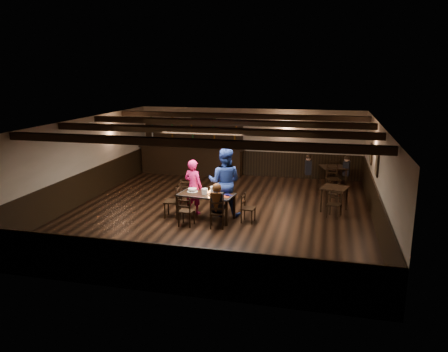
% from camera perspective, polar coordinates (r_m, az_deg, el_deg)
% --- Properties ---
extents(ground, '(10.00, 10.00, 0.00)m').
position_cam_1_polar(ground, '(13.17, -0.76, -4.78)').
color(ground, black).
rests_on(ground, ground).
extents(room_shell, '(9.02, 10.02, 2.71)m').
position_cam_1_polar(room_shell, '(12.76, -0.70, 2.72)').
color(room_shell, beige).
rests_on(room_shell, ground).
extents(dining_table, '(1.65, 0.96, 0.75)m').
position_cam_1_polar(dining_table, '(12.40, -2.30, -2.72)').
color(dining_table, black).
rests_on(dining_table, ground).
extents(chair_near_left, '(0.41, 0.40, 0.83)m').
position_cam_1_polar(chair_near_left, '(11.93, -5.07, -4.36)').
color(chair_near_left, black).
rests_on(chair_near_left, ground).
extents(chair_near_right, '(0.44, 0.43, 0.82)m').
position_cam_1_polar(chair_near_right, '(11.73, -0.93, -4.65)').
color(chair_near_right, black).
rests_on(chair_near_right, ground).
extents(chair_end_left, '(0.45, 0.47, 0.94)m').
position_cam_1_polar(chair_end_left, '(12.70, -6.43, -2.99)').
color(chair_end_left, black).
rests_on(chair_end_left, ground).
extents(chair_end_right, '(0.39, 0.41, 0.80)m').
position_cam_1_polar(chair_end_right, '(12.26, 2.88, -3.91)').
color(chair_end_right, black).
rests_on(chair_end_right, ground).
extents(chair_far_pushed, '(0.41, 0.39, 0.78)m').
position_cam_1_polar(chair_far_pushed, '(13.90, -5.06, -1.88)').
color(chair_far_pushed, black).
rests_on(chair_far_pushed, ground).
extents(woman_pink, '(0.68, 0.55, 1.63)m').
position_cam_1_polar(woman_pink, '(12.93, -4.03, -1.41)').
color(woman_pink, '#F91B9E').
rests_on(woman_pink, ground).
extents(man_blue, '(0.98, 0.77, 2.01)m').
position_cam_1_polar(man_blue, '(12.67, 0.07, -0.80)').
color(man_blue, navy).
rests_on(man_blue, ground).
extents(seated_person, '(0.33, 0.50, 0.81)m').
position_cam_1_polar(seated_person, '(11.68, -0.93, -2.95)').
color(seated_person, black).
rests_on(seated_person, ground).
extents(cake, '(0.31, 0.31, 0.10)m').
position_cam_1_polar(cake, '(12.63, -4.17, -1.86)').
color(cake, white).
rests_on(cake, dining_table).
extents(plate_stack_a, '(0.17, 0.17, 0.16)m').
position_cam_1_polar(plate_stack_a, '(12.34, -2.53, -2.01)').
color(plate_stack_a, white).
rests_on(plate_stack_a, dining_table).
extents(plate_stack_b, '(0.18, 0.18, 0.22)m').
position_cam_1_polar(plate_stack_b, '(12.35, -1.41, -1.86)').
color(plate_stack_b, white).
rests_on(plate_stack_b, dining_table).
extents(tea_light, '(0.05, 0.05, 0.06)m').
position_cam_1_polar(tea_light, '(12.40, -2.02, -2.22)').
color(tea_light, '#A5A8AD').
rests_on(tea_light, dining_table).
extents(salt_shaker, '(0.04, 0.04, 0.10)m').
position_cam_1_polar(salt_shaker, '(12.22, -1.09, -2.31)').
color(salt_shaker, silver).
rests_on(salt_shaker, dining_table).
extents(pepper_shaker, '(0.04, 0.04, 0.09)m').
position_cam_1_polar(pepper_shaker, '(12.11, -0.84, -2.48)').
color(pepper_shaker, '#A5A8AD').
rests_on(pepper_shaker, dining_table).
extents(drink_glass, '(0.07, 0.07, 0.11)m').
position_cam_1_polar(drink_glass, '(12.40, -0.64, -2.05)').
color(drink_glass, silver).
rests_on(drink_glass, dining_table).
extents(menu_red, '(0.38, 0.30, 0.00)m').
position_cam_1_polar(menu_red, '(12.14, -0.14, -2.66)').
color(menu_red, '#992B10').
rests_on(menu_red, dining_table).
extents(menu_blue, '(0.31, 0.30, 0.00)m').
position_cam_1_polar(menu_blue, '(12.27, 0.46, -2.48)').
color(menu_blue, '#0F0E4A').
rests_on(menu_blue, dining_table).
extents(bar_counter, '(4.36, 0.70, 2.20)m').
position_cam_1_polar(bar_counter, '(18.00, -4.17, 2.58)').
color(bar_counter, black).
rests_on(bar_counter, ground).
extents(back_table_a, '(0.90, 0.90, 0.75)m').
position_cam_1_polar(back_table_a, '(13.54, 14.24, -1.85)').
color(back_table_a, black).
rests_on(back_table_a, ground).
extents(back_table_b, '(1.08, 1.08, 0.75)m').
position_cam_1_polar(back_table_b, '(16.41, 14.08, 0.86)').
color(back_table_b, black).
rests_on(back_table_b, ground).
extents(bg_patron_left, '(0.26, 0.38, 0.73)m').
position_cam_1_polar(bg_patron_left, '(16.17, 10.95, 1.48)').
color(bg_patron_left, black).
rests_on(bg_patron_left, ground).
extents(bg_patron_right, '(0.28, 0.38, 0.72)m').
position_cam_1_polar(bg_patron_right, '(16.33, 15.71, 1.32)').
color(bg_patron_right, black).
rests_on(bg_patron_right, ground).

